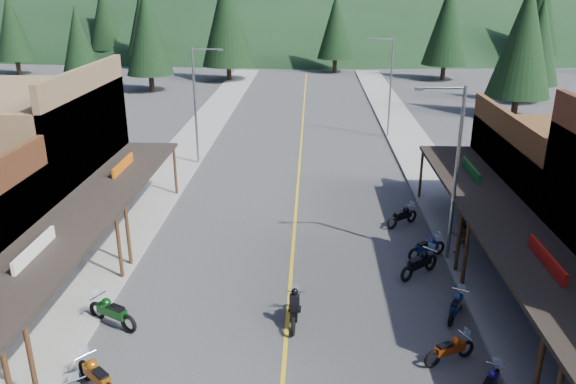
# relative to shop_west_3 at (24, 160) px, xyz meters

# --- Properties ---
(ground) EXTENTS (220.00, 220.00, 0.00)m
(ground) POSITION_rel_shop_west_3_xyz_m (13.78, -11.30, -3.52)
(ground) COLOR #38383A
(ground) RESTS_ON ground
(centerline) EXTENTS (0.15, 90.00, 0.01)m
(centerline) POSITION_rel_shop_west_3_xyz_m (13.78, 8.70, -3.51)
(centerline) COLOR gold
(centerline) RESTS_ON ground
(sidewalk_west) EXTENTS (3.40, 94.00, 0.15)m
(sidewalk_west) POSITION_rel_shop_west_3_xyz_m (5.08, 8.70, -3.44)
(sidewalk_west) COLOR gray
(sidewalk_west) RESTS_ON ground
(sidewalk_east) EXTENTS (3.40, 94.00, 0.15)m
(sidewalk_east) POSITION_rel_shop_west_3_xyz_m (22.48, 8.70, -3.44)
(sidewalk_east) COLOR gray
(sidewalk_east) RESTS_ON ground
(shop_west_3) EXTENTS (10.90, 10.20, 8.20)m
(shop_west_3) POSITION_rel_shop_west_3_xyz_m (0.00, 0.00, 0.00)
(shop_west_3) COLOR brown
(shop_west_3) RESTS_ON ground
(shop_east_3) EXTENTS (10.90, 10.20, 6.20)m
(shop_east_3) POSITION_rel_shop_west_3_xyz_m (27.54, 0.00, -0.99)
(shop_east_3) COLOR #4C2D16
(shop_east_3) RESTS_ON ground
(streetlight_1) EXTENTS (2.16, 0.18, 8.00)m
(streetlight_1) POSITION_rel_shop_west_3_xyz_m (6.83, 10.70, 0.94)
(streetlight_1) COLOR gray
(streetlight_1) RESTS_ON ground
(streetlight_2) EXTENTS (2.16, 0.18, 8.00)m
(streetlight_2) POSITION_rel_shop_west_3_xyz_m (20.74, -3.30, 0.94)
(streetlight_2) COLOR gray
(streetlight_2) RESTS_ON ground
(streetlight_3) EXTENTS (2.16, 0.18, 8.00)m
(streetlight_3) POSITION_rel_shop_west_3_xyz_m (20.74, 18.70, 0.94)
(streetlight_3) COLOR gray
(streetlight_3) RESTS_ON ground
(ridge_hill) EXTENTS (310.00, 140.00, 60.00)m
(ridge_hill) POSITION_rel_shop_west_3_xyz_m (13.78, 123.70, -3.52)
(ridge_hill) COLOR black
(ridge_hill) RESTS_ON ground
(pine_0) EXTENTS (5.04, 5.04, 11.00)m
(pine_0) POSITION_rel_shop_west_3_xyz_m (-26.22, 50.70, 2.96)
(pine_0) COLOR black
(pine_0) RESTS_ON ground
(pine_1) EXTENTS (5.88, 5.88, 12.50)m
(pine_1) POSITION_rel_shop_west_3_xyz_m (-10.22, 58.70, 3.72)
(pine_1) COLOR black
(pine_1) RESTS_ON ground
(pine_2) EXTENTS (6.72, 6.72, 14.00)m
(pine_2) POSITION_rel_shop_west_3_xyz_m (3.78, 46.70, 4.47)
(pine_2) COLOR black
(pine_2) RESTS_ON ground
(pine_3) EXTENTS (5.04, 5.04, 11.00)m
(pine_3) POSITION_rel_shop_west_3_xyz_m (17.78, 54.70, 2.96)
(pine_3) COLOR black
(pine_3) RESTS_ON ground
(pine_4) EXTENTS (5.88, 5.88, 12.50)m
(pine_4) POSITION_rel_shop_west_3_xyz_m (31.78, 48.70, 3.72)
(pine_4) COLOR black
(pine_4) RESTS_ON ground
(pine_5) EXTENTS (6.72, 6.72, 14.00)m
(pine_5) POSITION_rel_shop_west_3_xyz_m (47.78, 60.70, 4.47)
(pine_5) COLOR black
(pine_5) RESTS_ON ground
(pine_7) EXTENTS (5.88, 5.88, 12.50)m
(pine_7) POSITION_rel_shop_west_3_xyz_m (-18.22, 64.70, 3.72)
(pine_7) COLOR black
(pine_7) RESTS_ON ground
(pine_8) EXTENTS (4.48, 4.48, 10.00)m
(pine_8) POSITION_rel_shop_west_3_xyz_m (-8.22, 28.70, 2.46)
(pine_8) COLOR black
(pine_8) RESTS_ON ground
(pine_9) EXTENTS (4.93, 4.93, 10.80)m
(pine_9) POSITION_rel_shop_west_3_xyz_m (37.78, 33.70, 2.86)
(pine_9) COLOR black
(pine_9) RESTS_ON ground
(pine_10) EXTENTS (5.38, 5.38, 11.60)m
(pine_10) POSITION_rel_shop_west_3_xyz_m (-4.22, 38.70, 3.27)
(pine_10) COLOR black
(pine_10) RESTS_ON ground
(pine_11) EXTENTS (5.82, 5.82, 12.40)m
(pine_11) POSITION_rel_shop_west_3_xyz_m (33.78, 26.70, 3.67)
(pine_11) COLOR black
(pine_11) RESTS_ON ground
(bike_west_7) EXTENTS (2.14, 2.00, 1.26)m
(bike_west_7) POSITION_rel_shop_west_3_xyz_m (8.09, -12.71, -2.89)
(bike_west_7) COLOR #A34F0B
(bike_west_7) RESTS_ON ground
(bike_west_8) EXTENTS (2.39, 1.78, 1.32)m
(bike_west_8) POSITION_rel_shop_west_3_xyz_m (7.35, -9.17, -2.86)
(bike_west_8) COLOR #0B3A12
(bike_west_8) RESTS_ON ground
(bike_east_7) EXTENTS (1.53, 1.89, 1.06)m
(bike_east_7) POSITION_rel_shop_west_3_xyz_m (20.11, -12.48, -2.99)
(bike_east_7) COLOR navy
(bike_east_7) RESTS_ON ground
(bike_east_8) EXTENTS (2.02, 1.43, 1.11)m
(bike_east_8) POSITION_rel_shop_west_3_xyz_m (19.30, -10.78, -2.97)
(bike_east_8) COLOR #A4380B
(bike_east_8) RESTS_ON ground
(bike_east_9) EXTENTS (1.44, 1.99, 1.09)m
(bike_east_9) POSITION_rel_shop_west_3_xyz_m (20.15, -8.04, -2.97)
(bike_east_9) COLOR navy
(bike_east_9) RESTS_ON ground
(bike_east_10) EXTENTS (2.21, 2.08, 1.30)m
(bike_east_10) POSITION_rel_shop_west_3_xyz_m (19.33, -4.84, -2.87)
(bike_east_10) COLOR black
(bike_east_10) RESTS_ON ground
(bike_east_11) EXTENTS (2.10, 1.61, 1.16)m
(bike_east_11) POSITION_rel_shop_west_3_xyz_m (19.98, -3.10, -2.94)
(bike_east_11) COLOR navy
(bike_east_11) RESTS_ON ground
(bike_east_12) EXTENTS (2.05, 1.84, 1.18)m
(bike_east_12) POSITION_rel_shop_west_3_xyz_m (19.40, 0.56, -2.93)
(bike_east_12) COLOR black
(bike_east_12) RESTS_ON ground
(rider_on_bike) EXTENTS (0.79, 2.13, 1.60)m
(rider_on_bike) POSITION_rel_shop_west_3_xyz_m (14.06, -8.71, -2.88)
(rider_on_bike) COLOR black
(rider_on_bike) RESTS_ON ground
(pedestrian_east_b) EXTENTS (0.89, 0.51, 1.82)m
(pedestrian_east_b) POSITION_rel_shop_west_3_xyz_m (21.52, -2.81, -2.46)
(pedestrian_east_b) COLOR brown
(pedestrian_east_b) RESTS_ON sidewalk_east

